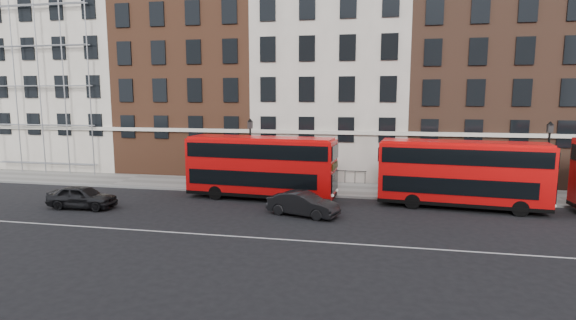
% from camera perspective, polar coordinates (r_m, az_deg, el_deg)
% --- Properties ---
extents(ground, '(120.00, 120.00, 0.00)m').
position_cam_1_polar(ground, '(24.54, 1.15, -8.69)').
color(ground, black).
rests_on(ground, ground).
extents(pavement, '(80.00, 5.00, 0.15)m').
position_cam_1_polar(pavement, '(34.59, 4.30, -3.61)').
color(pavement, slate).
rests_on(pavement, ground).
extents(kerb, '(80.00, 0.30, 0.16)m').
position_cam_1_polar(kerb, '(32.17, 3.73, -4.49)').
color(kerb, gray).
rests_on(kerb, ground).
extents(road_centre_line, '(70.00, 0.12, 0.01)m').
position_cam_1_polar(road_centre_line, '(22.67, 0.22, -10.11)').
color(road_centre_line, white).
rests_on(road_centre_line, ground).
extents(building_terrace, '(64.00, 11.95, 22.00)m').
position_cam_1_polar(building_terrace, '(41.35, 5.36, 12.45)').
color(building_terrace, '#B6AD9D').
rests_on(building_terrace, ground).
extents(bus_b, '(10.46, 3.24, 4.33)m').
position_cam_1_polar(bus_b, '(30.99, -3.53, -0.75)').
color(bus_b, red).
rests_on(bus_b, ground).
extents(bus_c, '(10.39, 3.46, 4.28)m').
position_cam_1_polar(bus_c, '(30.38, 21.12, -1.51)').
color(bus_c, red).
rests_on(bus_c, ground).
extents(car_rear, '(4.38, 1.88, 1.47)m').
position_cam_1_polar(car_rear, '(31.54, -24.67, -4.26)').
color(car_rear, black).
rests_on(car_rear, ground).
extents(car_front, '(4.57, 2.73, 1.42)m').
position_cam_1_polar(car_front, '(26.94, 1.92, -5.59)').
color(car_front, black).
rests_on(car_front, ground).
extents(lamp_post_left, '(0.44, 0.44, 5.33)m').
position_cam_1_polar(lamp_post_left, '(33.38, -4.79, 1.19)').
color(lamp_post_left, black).
rests_on(lamp_post_left, pavement).
extents(lamp_post_right, '(0.44, 0.44, 5.33)m').
position_cam_1_polar(lamp_post_right, '(34.10, 30.09, 0.26)').
color(lamp_post_right, black).
rests_on(lamp_post_right, pavement).
extents(iron_railings, '(6.60, 0.06, 1.00)m').
position_cam_1_polar(iron_railings, '(36.63, 4.75, -2.04)').
color(iron_railings, black).
rests_on(iron_railings, pavement).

